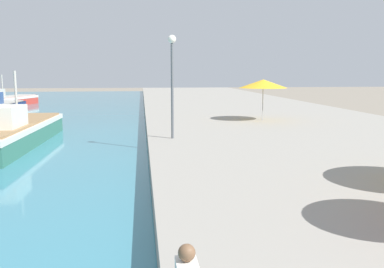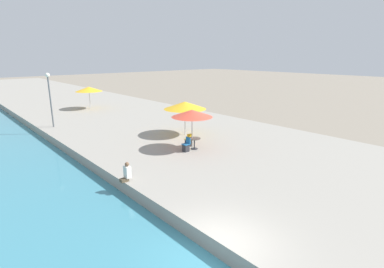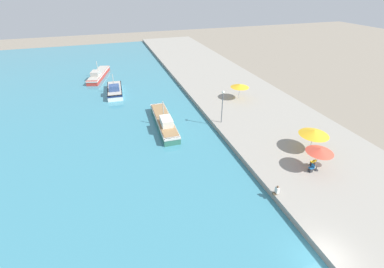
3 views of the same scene
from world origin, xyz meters
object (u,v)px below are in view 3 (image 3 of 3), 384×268
(fishing_boat_mid, at_px, (115,90))
(lamppost, at_px, (223,101))
(fishing_boat_far, at_px, (98,75))
(cafe_umbrella_white, at_px, (314,132))
(person_at_quay, at_px, (277,190))
(cafe_umbrella_pink, at_px, (320,150))
(cafe_umbrella_striped, at_px, (240,86))
(cafe_table, at_px, (317,166))
(fishing_boat_near, at_px, (164,122))
(cafe_chair_right, at_px, (311,169))
(cafe_chair_left, at_px, (312,163))

(fishing_boat_mid, xyz_separation_m, lamppost, (13.04, -16.77, 3.01))
(lamppost, bearing_deg, fishing_boat_far, 120.10)
(cafe_umbrella_white, xyz_separation_m, person_at_quay, (-7.81, -4.92, -1.86))
(cafe_umbrella_pink, relative_size, cafe_umbrella_striped, 0.90)
(cafe_umbrella_striped, relative_size, lamppost, 0.65)
(fishing_boat_mid, bearing_deg, cafe_table, -55.65)
(fishing_boat_near, relative_size, cafe_chair_right, 11.78)
(lamppost, bearing_deg, fishing_boat_near, 161.78)
(cafe_umbrella_white, distance_m, person_at_quay, 9.42)
(fishing_boat_far, relative_size, cafe_chair_left, 11.76)
(fishing_boat_far, height_order, cafe_umbrella_white, fishing_boat_far)
(cafe_table, bearing_deg, cafe_umbrella_striped, 86.83)
(cafe_table, bearing_deg, fishing_boat_near, 129.57)
(fishing_boat_near, height_order, cafe_chair_left, fishing_boat_near)
(cafe_table, distance_m, cafe_chair_left, 0.75)
(person_at_quay, xyz_separation_m, lamppost, (0.90, 14.21, 2.67))
(fishing_boat_near, height_order, cafe_umbrella_white, fishing_boat_near)
(cafe_umbrella_pink, relative_size, cafe_umbrella_white, 0.82)
(person_at_quay, bearing_deg, fishing_boat_near, 111.37)
(fishing_boat_mid, distance_m, cafe_umbrella_striped, 21.72)
(cafe_umbrella_white, distance_m, cafe_umbrella_striped, 15.93)
(cafe_umbrella_striped, height_order, lamppost, lamppost)
(cafe_table, height_order, cafe_chair_right, cafe_chair_right)
(cafe_chair_left, bearing_deg, fishing_boat_mid, 129.87)
(cafe_umbrella_pink, relative_size, cafe_chair_left, 2.91)
(fishing_boat_mid, relative_size, cafe_umbrella_striped, 2.58)
(fishing_boat_far, distance_m, lamppost, 31.27)
(cafe_umbrella_white, bearing_deg, fishing_boat_near, 140.68)
(cafe_umbrella_striped, xyz_separation_m, lamppost, (-6.04, -6.61, 0.85))
(cafe_chair_right, bearing_deg, cafe_umbrella_white, -40.55)
(cafe_chair_right, bearing_deg, cafe_umbrella_striped, -6.98)
(cafe_umbrella_white, distance_m, lamppost, 11.61)
(cafe_table, relative_size, lamppost, 0.18)
(fishing_boat_near, distance_m, cafe_umbrella_striped, 14.25)
(person_at_quay, bearing_deg, fishing_boat_mid, 111.40)
(cafe_umbrella_striped, bearing_deg, cafe_chair_right, -95.31)
(fishing_boat_far, height_order, cafe_chair_right, fishing_boat_far)
(fishing_boat_far, bearing_deg, cafe_table, -46.97)
(cafe_chair_right, bearing_deg, cafe_chair_left, -49.60)
(fishing_boat_mid, distance_m, cafe_table, 34.43)
(fishing_boat_near, bearing_deg, fishing_boat_mid, 113.17)
(cafe_table, bearing_deg, cafe_chair_left, 82.47)
(cafe_umbrella_white, height_order, cafe_umbrella_striped, cafe_umbrella_white)
(cafe_chair_left, relative_size, lamppost, 0.20)
(cafe_umbrella_striped, height_order, cafe_table, cafe_umbrella_striped)
(cafe_umbrella_pink, bearing_deg, cafe_umbrella_striped, 86.60)
(fishing_boat_mid, relative_size, fishing_boat_far, 0.71)
(cafe_umbrella_white, relative_size, cafe_umbrella_striped, 1.09)
(cafe_chair_right, bearing_deg, cafe_umbrella_pink, -76.31)
(cafe_umbrella_white, distance_m, cafe_table, 4.18)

